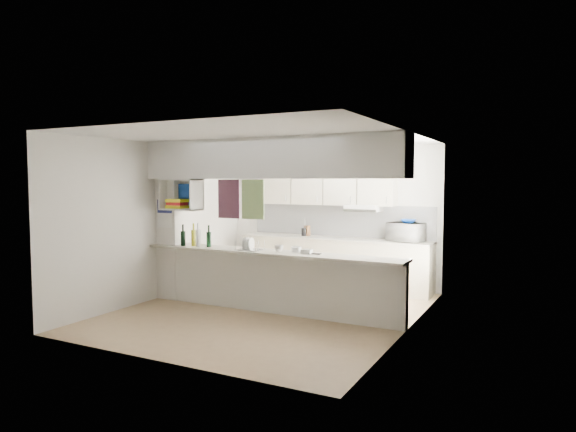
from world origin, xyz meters
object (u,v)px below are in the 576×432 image
Objects in this scene: bowl at (408,221)px; dish_rack at (250,245)px; microwave at (406,232)px; wine_bottles at (196,238)px.

bowl reaches higher than dish_rack.
bowl is 2.87m from dish_rack.
wine_bottles is (-2.83, -2.19, -0.03)m from microwave.
wine_bottles is (-1.01, -0.00, 0.06)m from dish_rack.
bowl is at bearing 162.89° from microwave.
wine_bottles reaches higher than microwave.
bowl is (0.04, -0.03, 0.19)m from microwave.
bowl reaches higher than wine_bottles.
bowl is at bearing 45.52° from dish_rack.
bowl is at bearing 37.01° from wine_bottles.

